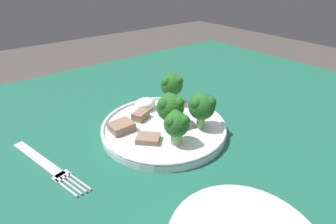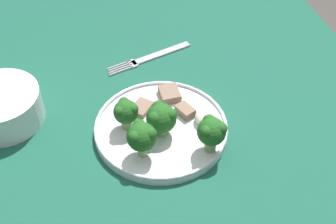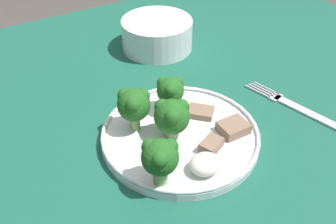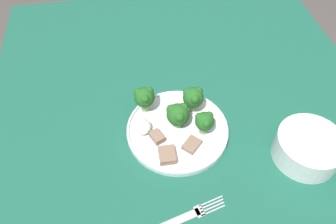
{
  "view_description": "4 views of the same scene",
  "coord_description": "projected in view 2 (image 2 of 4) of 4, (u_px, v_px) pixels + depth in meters",
  "views": [
    {
      "loc": [
        0.26,
        0.3,
        1.02
      ],
      "look_at": [
        -0.0,
        -0.03,
        0.79
      ],
      "focal_mm": 28.0,
      "sensor_mm": 36.0,
      "label": 1
    },
    {
      "loc": [
        -0.53,
        0.11,
        1.35
      ],
      "look_at": [
        0.01,
        -0.05,
        0.79
      ],
      "focal_mm": 50.0,
      "sensor_mm": 36.0,
      "label": 2
    },
    {
      "loc": [
        -0.23,
        -0.4,
        1.14
      ],
      "look_at": [
        -0.01,
        -0.03,
        0.8
      ],
      "focal_mm": 42.0,
      "sensor_mm": 36.0,
      "label": 3
    },
    {
      "loc": [
        0.44,
        -0.13,
        1.36
      ],
      "look_at": [
        -0.02,
        -0.05,
        0.79
      ],
      "focal_mm": 35.0,
      "sensor_mm": 36.0,
      "label": 4
    }
  ],
  "objects": [
    {
      "name": "broccoli_floret_center_left",
      "position": [
        161.0,
        118.0,
        0.78
      ],
      "size": [
        0.05,
        0.05,
        0.06
      ],
      "color": "#7FA866",
      "rests_on": "dinner_plate"
    },
    {
      "name": "meat_slice_middle_slice",
      "position": [
        142.0,
        108.0,
        0.84
      ],
      "size": [
        0.05,
        0.05,
        0.01
      ],
      "color": "#846651",
      "rests_on": "dinner_plate"
    },
    {
      "name": "table",
      "position": [
        145.0,
        174.0,
        0.88
      ],
      "size": [
        1.19,
        0.96,
        0.75
      ],
      "color": "#195642",
      "rests_on": "ground_plane"
    },
    {
      "name": "sauce_dollop",
      "position": [
        206.0,
        118.0,
        0.81
      ],
      "size": [
        0.04,
        0.04,
        0.02
      ],
      "color": "silver",
      "rests_on": "dinner_plate"
    },
    {
      "name": "dinner_plate",
      "position": [
        161.0,
        128.0,
        0.81
      ],
      "size": [
        0.23,
        0.23,
        0.02
      ],
      "color": "white",
      "rests_on": "table"
    },
    {
      "name": "broccoli_floret_near_rim_left",
      "position": [
        126.0,
        112.0,
        0.79
      ],
      "size": [
        0.04,
        0.04,
        0.06
      ],
      "color": "#7FA866",
      "rests_on": "dinner_plate"
    },
    {
      "name": "broccoli_floret_front_left",
      "position": [
        142.0,
        136.0,
        0.74
      ],
      "size": [
        0.05,
        0.05,
        0.07
      ],
      "color": "#7FA866",
      "rests_on": "dinner_plate"
    },
    {
      "name": "fork",
      "position": [
        151.0,
        57.0,
        0.96
      ],
      "size": [
        0.06,
        0.18,
        0.0
      ],
      "color": "#B2B2B7",
      "rests_on": "table"
    },
    {
      "name": "meat_slice_front_slice",
      "position": [
        185.0,
        111.0,
        0.83
      ],
      "size": [
        0.04,
        0.03,
        0.02
      ],
      "color": "#846651",
      "rests_on": "dinner_plate"
    },
    {
      "name": "cream_bowl",
      "position": [
        2.0,
        108.0,
        0.82
      ],
      "size": [
        0.14,
        0.14,
        0.06
      ],
      "color": "white",
      "rests_on": "table"
    },
    {
      "name": "broccoli_floret_back_left",
      "position": [
        212.0,
        131.0,
        0.75
      ],
      "size": [
        0.05,
        0.05,
        0.07
      ],
      "color": "#7FA866",
      "rests_on": "dinner_plate"
    },
    {
      "name": "meat_slice_rear_slice",
      "position": [
        170.0,
        94.0,
        0.86
      ],
      "size": [
        0.04,
        0.04,
        0.02
      ],
      "color": "#846651",
      "rests_on": "dinner_plate"
    }
  ]
}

